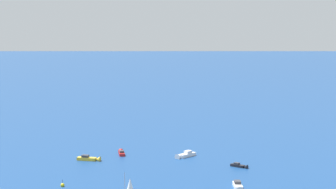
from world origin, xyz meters
TOP-DOWN VIEW (x-y plane):
  - motorboat_near_centre at (49.04, -6.64)m, footprint 7.43×6.38m
  - motorboat_offshore at (11.31, -38.09)m, footprint 6.04×2.61m
  - motorboat_trailing at (-6.08, -19.67)m, footprint 7.70×6.61m
  - motorboat_mid_cluster at (33.30, -34.18)m, footprint 3.54×8.85m
  - motorboat_outer_ring_a at (50.45, -20.21)m, footprint 6.99×5.09m
  - marker_buoy at (26.06, 16.37)m, footprint 1.10×1.10m

SIDE VIEW (x-z plane):
  - marker_buoy at x=26.06m, z-range -0.66..1.44m
  - motorboat_offshore at x=11.31m, z-range -0.39..1.31m
  - motorboat_outer_ring_a at x=50.45m, z-range -0.47..1.57m
  - motorboat_near_centre at x=49.04m, z-range -0.52..1.75m
  - motorboat_trailing at x=-6.08m, z-range -0.54..1.81m
  - motorboat_mid_cluster at x=33.30m, z-range -0.58..1.92m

